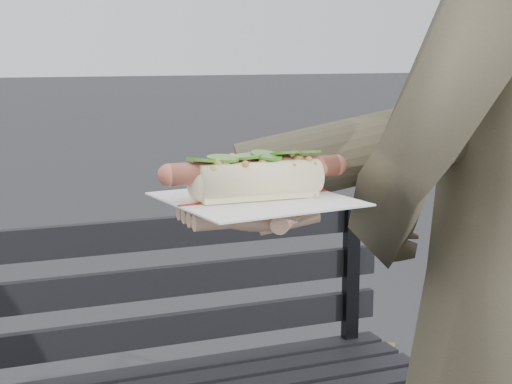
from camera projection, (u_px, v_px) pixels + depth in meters
The scene contains 3 objects.
park_bench at pixel (121, 375), 1.88m from camera, with size 1.50×0.44×0.88m.
person at pixel (507, 328), 1.14m from camera, with size 0.65×0.43×1.79m, color brown.
held_hotdog at pixel (387, 149), 1.00m from camera, with size 0.64×0.30×0.20m.
Camera 1 is at (-0.36, -0.81, 1.29)m, focal length 55.00 mm.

